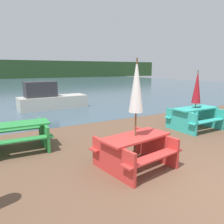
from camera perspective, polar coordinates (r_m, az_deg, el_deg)
water at (r=33.26m, az=-23.58°, el=6.59°), size 60.00×50.00×0.00m
far_treeline at (r=53.11m, az=-26.25°, el=9.97°), size 80.00×1.60×4.00m
picnic_table_red at (r=5.02m, az=6.05°, el=-9.40°), size 1.79×1.60×0.73m
picnic_table_teal at (r=8.61m, az=20.80°, el=-1.06°), size 1.76×1.40×0.80m
picnic_table_green at (r=6.55m, az=-22.96°, el=-5.26°), size 1.61×1.44×0.74m
umbrella_white at (r=4.71m, az=6.40°, el=6.70°), size 0.32×0.32×2.43m
umbrella_crimson at (r=8.46m, az=21.31°, el=6.06°), size 0.32×0.32×2.14m
boat at (r=12.58m, az=-15.91°, el=3.32°), size 3.74×1.40×1.51m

